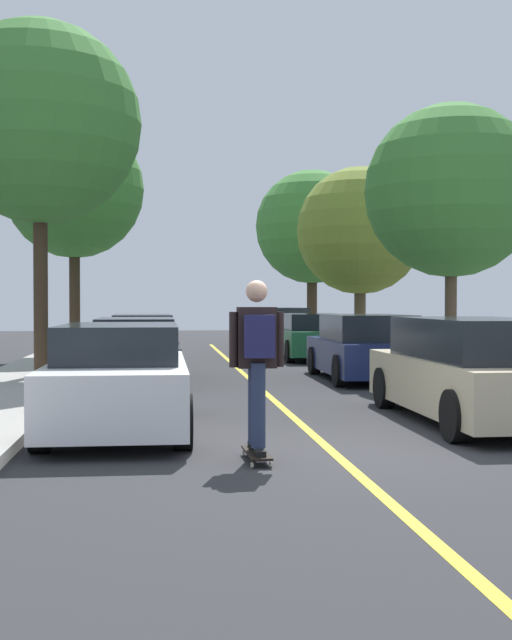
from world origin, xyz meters
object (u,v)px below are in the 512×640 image
at_px(street_tree_left_nearest, 40,123).
at_px(street_tree_right_nearest, 451,191).
at_px(parked_car_right_far, 311,337).
at_px(parked_car_right_farthest, 282,328).
at_px(parked_car_left_far, 142,339).
at_px(skateboard, 257,453).
at_px(skateboarder, 257,354).
at_px(parked_car_right_near, 366,348).
at_px(parked_car_left_nearest, 119,378).
at_px(parked_car_left_near, 135,351).
at_px(parked_car_right_nearest, 476,371).
at_px(street_tree_right_near, 360,231).
at_px(street_tree_right_far, 312,227).
at_px(street_tree_left_near, 74,189).

xyz_separation_m(street_tree_left_nearest, street_tree_right_nearest, (8.79, -0.03, -1.27)).
distance_m(parked_car_right_far, parked_car_right_farthest, 6.15).
xyz_separation_m(parked_car_left_far, skateboard, (1.54, -14.75, -0.57)).
relative_size(street_tree_left_nearest, skateboarder, 4.07).
relative_size(parked_car_right_near, parked_car_right_far, 0.98).
distance_m(parked_car_right_near, skateboard, 9.48).
xyz_separation_m(parked_car_left_nearest, parked_car_left_near, (-0.00, 6.69, -0.03)).
xyz_separation_m(parked_car_right_nearest, street_tree_right_near, (1.95, 15.01, 3.21)).
bearing_deg(parked_car_right_far, parked_car_left_near, -127.14).
bearing_deg(street_tree_right_nearest, parked_car_left_far, 140.09).
bearing_deg(parked_car_right_nearest, street_tree_right_nearest, 73.42).
bearing_deg(street_tree_right_nearest, street_tree_right_near, 90.00).
xyz_separation_m(parked_car_left_nearest, parked_car_right_nearest, (4.89, 0.21, 0.04)).
bearing_deg(parked_car_right_nearest, skateboard, -143.36).
bearing_deg(street_tree_right_nearest, street_tree_right_far, 90.00).
height_order(parked_car_right_farthest, skateboarder, skateboarder).
height_order(parked_car_right_near, street_tree_left_near, street_tree_left_near).
bearing_deg(parked_car_left_near, street_tree_left_nearest, 177.13).
bearing_deg(skateboard, street_tree_right_far, 78.55).
xyz_separation_m(skateboard, skateboarder, (0.00, -0.03, 1.04)).
xyz_separation_m(parked_car_left_nearest, parked_car_right_near, (4.89, 6.57, -0.00)).
bearing_deg(skateboard, parked_car_right_near, 69.27).
height_order(street_tree_left_nearest, street_tree_right_near, street_tree_left_nearest).
xyz_separation_m(parked_car_right_far, skateboard, (-3.35, -15.42, -0.57)).
relative_size(parked_car_left_near, street_tree_left_near, 0.69).
distance_m(parked_car_left_nearest, street_tree_left_near, 14.35).
bearing_deg(street_tree_right_near, street_tree_left_nearest, -136.14).
xyz_separation_m(parked_car_right_nearest, street_tree_right_nearest, (1.95, 6.54, 3.37)).
bearing_deg(street_tree_right_far, parked_car_right_farthest, -113.11).
bearing_deg(parked_car_right_farthest, parked_car_left_nearest, -104.22).
xyz_separation_m(street_tree_left_near, skateboarder, (3.49, -15.89, -3.78)).
xyz_separation_m(parked_car_right_far, street_tree_right_nearest, (1.95, -6.39, 3.44)).
relative_size(parked_car_right_farthest, skateboard, 5.45).
xyz_separation_m(street_tree_right_nearest, street_tree_right_near, (0.00, 8.47, -0.16)).
bearing_deg(street_tree_left_near, parked_car_left_near, -74.24).
bearing_deg(street_tree_right_near, parked_car_right_nearest, -97.39).
relative_size(parked_car_left_nearest, skateboarder, 2.41).
bearing_deg(street_tree_right_nearest, street_tree_left_nearest, 179.79).
xyz_separation_m(parked_car_left_nearest, street_tree_left_nearest, (-1.95, 6.78, 4.68)).
bearing_deg(street_tree_left_nearest, parked_car_left_near, -2.87).
height_order(street_tree_left_nearest, street_tree_right_nearest, street_tree_left_nearest).
bearing_deg(parked_car_left_nearest, street_tree_right_far, 74.01).
bearing_deg(parked_car_right_near, street_tree_left_nearest, 178.22).
height_order(parked_car_left_near, parked_car_right_farthest, parked_car_right_farthest).
xyz_separation_m(parked_car_left_nearest, street_tree_right_far, (6.84, 23.86, 4.13)).
xyz_separation_m(street_tree_left_near, street_tree_right_near, (8.79, 1.64, -0.97)).
height_order(parked_car_left_nearest, skateboard, parked_car_left_nearest).
distance_m(parked_car_right_near, skateboarder, 9.50).
bearing_deg(parked_car_left_near, skateboard, -80.23).
bearing_deg(street_tree_left_nearest, skateboard, -68.94).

